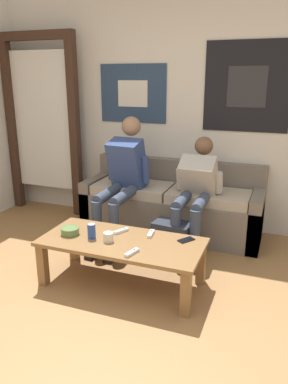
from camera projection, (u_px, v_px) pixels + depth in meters
ground_plane at (88, 355)px, 2.32m from camera, size 18.00×18.00×0.00m
wall_back at (191, 112)px, 4.08m from camera, size 10.00×0.07×2.55m
door_frame at (42, 116)px, 4.52m from camera, size 1.00×0.10×2.15m
couch at (172, 207)px, 4.10m from camera, size 1.92×0.66×0.76m
coffee_table at (122, 247)px, 3.03m from camera, size 1.32×0.60×0.39m
person_seated_adult at (123, 175)px, 3.83m from camera, size 0.47×0.95×1.26m
person_seated_teen at (196, 189)px, 3.62m from camera, size 0.47×0.94×1.08m
backpack at (172, 242)px, 3.50m from camera, size 0.37×0.28×0.36m
ceramic_bowl at (70, 230)px, 3.13m from camera, size 0.16×0.16×0.06m
pillar_candle at (108, 237)px, 2.99m from camera, size 0.08×0.08×0.09m
drink_can_blue at (92, 231)px, 3.04m from camera, size 0.07×0.07×0.12m
game_controller_near_left at (132, 253)px, 2.78m from camera, size 0.07×0.15×0.03m
game_controller_near_right at (121, 231)px, 3.17m from camera, size 0.10×0.14×0.03m
game_controller_far_center at (151, 234)px, 3.11m from camera, size 0.05×0.15×0.03m
cell_phone at (186, 240)px, 3.01m from camera, size 0.13×0.15×0.01m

